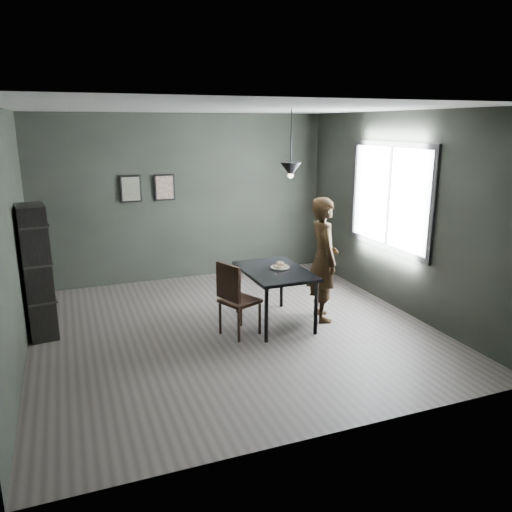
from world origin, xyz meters
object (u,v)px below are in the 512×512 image
object	(u,v)px
white_plate	(280,268)
cafe_table	(275,275)
pendant_lamp	(291,169)
wood_chair	(235,295)
woman	(323,259)
shelf_unit	(37,272)

from	to	relation	value
white_plate	cafe_table	bearing A→B (deg)	-154.63
cafe_table	white_plate	xyz separation A→B (m)	(0.09, 0.04, 0.08)
pendant_lamp	wood_chair	bearing A→B (deg)	-160.46
cafe_table	pendant_lamp	xyz separation A→B (m)	(0.25, 0.10, 1.38)
white_plate	wood_chair	world-z (taller)	wood_chair
woman	pendant_lamp	distance (m)	1.29
pendant_lamp	shelf_unit	bearing A→B (deg)	169.44
woman	cafe_table	bearing A→B (deg)	94.27
shelf_unit	pendant_lamp	bearing A→B (deg)	-17.33
wood_chair	shelf_unit	xyz separation A→B (m)	(-2.28, 0.91, 0.29)
woman	wood_chair	bearing A→B (deg)	106.99
cafe_table	woman	size ratio (longest dim) A/B	0.71
cafe_table	shelf_unit	xyz separation A→B (m)	(-2.92, 0.69, 0.17)
white_plate	pendant_lamp	xyz separation A→B (m)	(0.16, 0.06, 1.29)
white_plate	shelf_unit	bearing A→B (deg)	167.88
cafe_table	white_plate	distance (m)	0.13
white_plate	shelf_unit	size ratio (longest dim) A/B	0.14
shelf_unit	pendant_lamp	size ratio (longest dim) A/B	1.94
cafe_table	pendant_lamp	bearing A→B (deg)	21.80
cafe_table	woman	bearing A→B (deg)	-6.93
shelf_unit	cafe_table	bearing A→B (deg)	-20.08
white_plate	wood_chair	bearing A→B (deg)	-160.48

